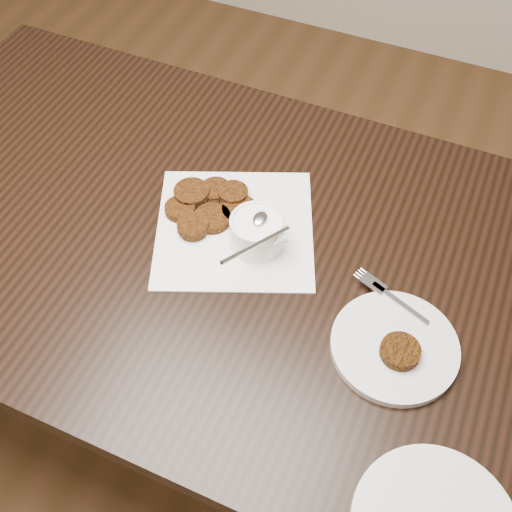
{
  "coord_description": "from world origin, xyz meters",
  "views": [
    {
      "loc": [
        0.42,
        -0.43,
        1.6
      ],
      "look_at": [
        0.18,
        0.13,
        0.8
      ],
      "focal_mm": 43.45,
      "sensor_mm": 36.0,
      "label": 1
    }
  ],
  "objects_px": {
    "napkin": "(235,228)",
    "sauce_ramekin": "(257,220)",
    "plate_with_patty": "(395,344)",
    "table": "(191,328)"
  },
  "relations": [
    {
      "from": "napkin",
      "to": "sauce_ramekin",
      "type": "bearing_deg",
      "value": -19.94
    },
    {
      "from": "plate_with_patty",
      "to": "table",
      "type": "bearing_deg",
      "value": 168.08
    },
    {
      "from": "sauce_ramekin",
      "to": "plate_with_patty",
      "type": "height_order",
      "value": "sauce_ramekin"
    },
    {
      "from": "table",
      "to": "plate_with_patty",
      "type": "height_order",
      "value": "plate_with_patty"
    },
    {
      "from": "sauce_ramekin",
      "to": "plate_with_patty",
      "type": "relative_size",
      "value": 0.64
    },
    {
      "from": "table",
      "to": "sauce_ramekin",
      "type": "distance_m",
      "value": 0.47
    },
    {
      "from": "napkin",
      "to": "table",
      "type": "bearing_deg",
      "value": -164.89
    },
    {
      "from": "plate_with_patty",
      "to": "napkin",
      "type": "bearing_deg",
      "value": 159.76
    },
    {
      "from": "table",
      "to": "plate_with_patty",
      "type": "distance_m",
      "value": 0.59
    },
    {
      "from": "table",
      "to": "sauce_ramekin",
      "type": "height_order",
      "value": "sauce_ramekin"
    }
  ]
}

